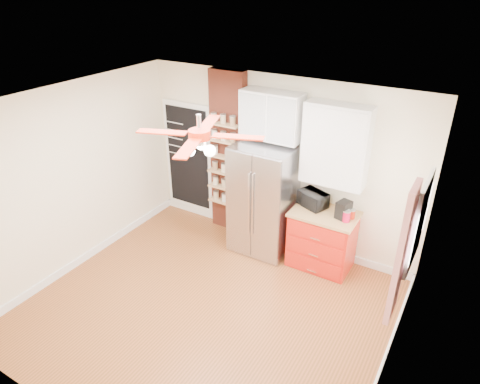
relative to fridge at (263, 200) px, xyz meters
The scene contains 21 objects.
floor 1.85m from the fridge, 88.24° to the right, with size 4.50×4.50×0.00m, color #9A4F27.
ceiling 2.45m from the fridge, 88.24° to the right, with size 4.50×4.50×0.00m, color white.
wall_back 0.60m from the fridge, 82.30° to the left, with size 4.50×0.02×2.70m, color #F1E9C2.
wall_front 3.66m from the fridge, 89.21° to the right, with size 4.50×0.02×2.70m, color #F1E9C2.
wall_left 2.78m from the fridge, 143.46° to the right, with size 0.02×4.00×2.70m, color #F1E9C2.
wall_right 2.86m from the fridge, 35.33° to the right, with size 0.02×4.00×2.70m, color #F1E9C2.
chalkboard 1.70m from the fridge, 168.59° to the left, with size 0.95×0.05×1.95m.
brick_pillar 0.97m from the fridge, 160.07° to the left, with size 0.60×0.16×2.70m, color brown.
fridge is the anchor object (origin of this frame).
upper_glass_cabinet 1.29m from the fridge, 90.00° to the left, with size 0.90×0.35×0.70m, color white.
red_cabinet 1.06m from the fridge, ahead, with size 0.94×0.64×0.90m.
upper_shelf_unit 1.41m from the fridge, 12.78° to the left, with size 0.90×0.30×1.15m, color white.
window 2.49m from the fridge, 17.75° to the right, with size 0.04×0.75×1.05m, color white.
curtain 2.63m from the fridge, 29.86° to the right, with size 0.06×0.40×1.55m, color #B01720.
ceiling_fan 2.25m from the fridge, 88.24° to the right, with size 1.40×1.40×0.44m.
toaster_oven 0.76m from the fridge, 11.71° to the left, with size 0.41×0.28×0.23m, color black.
coffee_maker 1.24m from the fridge, ahead, with size 0.16×0.21×0.25m, color black.
canister_left 1.31m from the fridge, ahead, with size 0.11×0.11×0.15m, color red.
canister_right 1.35m from the fridge, ahead, with size 0.10×0.10×0.12m, color #A61C09.
pantry_jar_oats 1.13m from the fridge, behind, with size 0.08×0.08×0.14m, color beige.
pantry_jar_beans 0.88m from the fridge, 169.69° to the left, with size 0.10×0.10×0.13m, color olive.
Camera 1 is at (2.58, -3.50, 3.96)m, focal length 32.00 mm.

